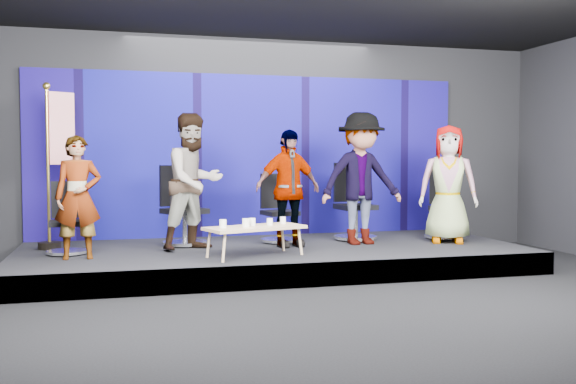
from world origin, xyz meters
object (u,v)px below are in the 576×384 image
chair_d (354,214)px  mug_a (223,224)px  mug_d (270,222)px  chair_c (279,220)px  chair_e (444,216)px  panelist_a (78,197)px  panelist_e (448,184)px  mug_c (252,222)px  mug_e (283,220)px  panelist_c (288,188)px  panelist_b (194,182)px  mug_b (246,223)px  coffee_table (255,229)px  chair_a (67,230)px  chair_b (182,219)px  flag_stand (56,161)px  panelist_d (361,178)px

chair_d → mug_a: chair_d is taller
mug_a → mug_d: size_ratio=1.15×
chair_c → mug_d: size_ratio=11.24×
chair_c → chair_e: chair_e is taller
mug_d → panelist_a: bearing=172.4°
panelist_e → panelist_a: bearing=-152.0°
chair_e → mug_c: bearing=-137.1°
chair_c → mug_e: bearing=-111.5°
chair_c → panelist_c: panelist_c is taller
panelist_b → mug_b: size_ratio=17.22×
panelist_b → mug_d: size_ratio=20.52×
panelist_c → panelist_e: 2.43m
chair_c → chair_d: chair_d is taller
chair_e → coffee_table: size_ratio=0.79×
panelist_c → mug_d: panelist_c is taller
panelist_a → chair_d: (3.99, 0.90, -0.38)m
panelist_a → chair_a: bearing=107.2°
chair_b → mug_e: (1.22, -1.08, 0.05)m
panelist_a → panelist_e: bearing=-0.4°
panelist_b → mug_e: bearing=-56.2°
chair_d → coffee_table: size_ratio=0.87×
mug_e → mug_d: bearing=-142.5°
panelist_e → flag_stand: size_ratio=0.76×
panelist_b → chair_d: 2.61m
chair_e → chair_d: bearing=-162.4°
chair_c → coffee_table: chair_c is taller
chair_d → chair_e: size_ratio=1.10×
chair_b → mug_b: 1.54m
chair_e → chair_c: bearing=-159.1°
chair_a → coffee_table: bearing=-22.9°
panelist_e → mug_d: 2.94m
panelist_d → flag_stand: size_ratio=0.84×
chair_b → panelist_d: bearing=-40.3°
chair_c → panelist_d: (1.11, -0.52, 0.62)m
mug_c → mug_b: bearing=-129.7°
panelist_b → chair_d: size_ratio=1.58×
chair_b → chair_d: 2.62m
panelist_c → mug_b: 1.22m
chair_e → mug_a: chair_e is taller
panelist_b → mug_d: (0.89, -0.75, -0.50)m
panelist_d → chair_c: bearing=151.7°
chair_c → coffee_table: size_ratio=0.75×
panelist_c → mug_c: size_ratio=16.72×
panelist_a → chair_b: panelist_a is taller
chair_c → mug_c: chair_c is taller
panelist_e → mug_c: 3.17m
panelist_c → chair_a: bearing=168.2°
mug_e → chair_a: bearing=167.4°
panelist_b → flag_stand: (-1.83, 0.63, 0.28)m
mug_b → mug_d: size_ratio=1.19×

